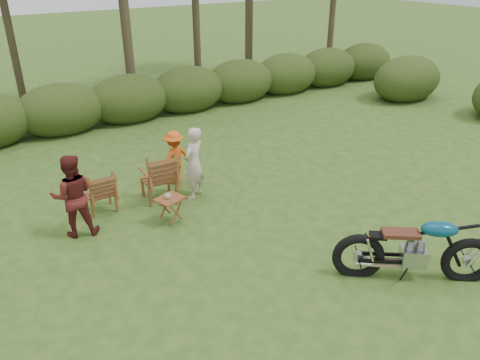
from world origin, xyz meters
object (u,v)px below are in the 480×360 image
lawn_chair_left (102,210)px  cup (168,196)px  lawn_chair_right (160,198)px  adult_b (79,233)px  side_table (171,210)px  adult_a (195,196)px  child (176,183)px  motorcycle (409,276)px

lawn_chair_left → cup: bearing=129.0°
lawn_chair_right → lawn_chair_left: (-1.19, 0.14, 0.00)m
adult_b → side_table: bearing=176.5°
side_table → adult_b: (-1.60, 0.55, -0.26)m
adult_a → child: bearing=-116.5°
side_table → adult_a: size_ratio=0.34×
adult_a → adult_b: (-2.47, -0.13, 0.00)m
cup → child: size_ratio=0.10×
lawn_chair_left → motorcycle: bearing=125.6°
side_table → child: bearing=61.4°
lawn_chair_right → adult_b: adult_b is taller
lawn_chair_right → motorcycle: bearing=120.9°
lawn_chair_right → child: bearing=-135.8°
adult_b → child: bearing=-143.1°
lawn_chair_right → side_table: lawn_chair_right is taller
motorcycle → adult_a: (-1.59, 4.25, 0.00)m
adult_b → adult_a: bearing=-161.5°
adult_b → child: size_ratio=1.27×
cup → adult_b: bearing=161.0°
motorcycle → adult_a: size_ratio=1.53×
adult_b → child: adult_b is taller
adult_b → child: (2.41, 0.95, 0.00)m
lawn_chair_left → adult_a: size_ratio=0.57×
adult_a → child: adult_a is taller
motorcycle → child: size_ratio=1.93×
lawn_chair_left → adult_b: 0.87m
cup → child: 1.81m
motorcycle → side_table: bearing=161.4°
lawn_chair_right → adult_a: (0.66, -0.32, 0.00)m
lawn_chair_left → adult_a: bearing=165.3°
adult_b → lawn_chair_right: bearing=-150.5°
adult_a → child: (-0.05, 0.82, 0.00)m
side_table → adult_b: adult_b is taller
adult_a → side_table: bearing=7.7°
child → adult_b: bearing=7.1°
lawn_chair_left → cup: (0.94, -1.14, 0.57)m
motorcycle → child: motorcycle is taller
lawn_chair_left → adult_b: adult_b is taller
adult_b → motorcycle: bearing=150.0°
side_table → child: child is taller
side_table → motorcycle: bearing=-55.3°
side_table → adult_b: size_ratio=0.34×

